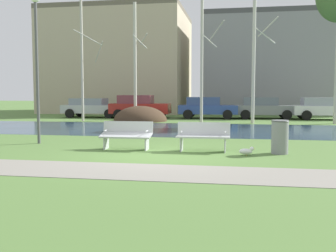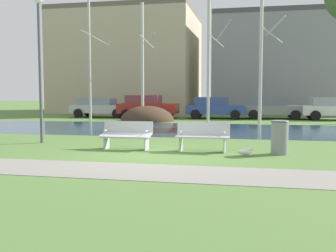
% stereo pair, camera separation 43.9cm
% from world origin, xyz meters
% --- Properties ---
extents(ground_plane, '(120.00, 120.00, 0.00)m').
position_xyz_m(ground_plane, '(0.00, 10.00, 0.00)').
color(ground_plane, '#517538').
extents(paved_path_strip, '(60.00, 1.85, 0.01)m').
position_xyz_m(paved_path_strip, '(0.00, -2.28, 0.01)').
color(paved_path_strip, gray).
rests_on(paved_path_strip, ground).
extents(river_band, '(80.00, 7.19, 0.01)m').
position_xyz_m(river_band, '(0.00, 8.13, 0.00)').
color(river_band, '#284256').
rests_on(river_band, ground).
extents(soil_mound, '(3.35, 3.29, 1.90)m').
position_xyz_m(soil_mound, '(-3.74, 13.21, 0.00)').
color(soil_mound, '#423021').
rests_on(soil_mound, ground).
extents(bench_left, '(1.60, 0.56, 0.87)m').
position_xyz_m(bench_left, '(-1.19, 1.05, 0.47)').
color(bench_left, '#B2B5B7').
rests_on(bench_left, ground).
extents(bench_right, '(1.60, 0.56, 0.87)m').
position_xyz_m(bench_right, '(1.19, 1.05, 0.47)').
color(bench_right, '#B2B5B7').
rests_on(bench_right, ground).
extents(trash_bin, '(0.51, 0.51, 0.98)m').
position_xyz_m(trash_bin, '(3.42, 0.96, 0.51)').
color(trash_bin, gray).
rests_on(trash_bin, ground).
extents(seagull, '(0.44, 0.17, 0.26)m').
position_xyz_m(seagull, '(2.47, 0.41, 0.13)').
color(seagull, white).
rests_on(seagull, ground).
extents(streetlamp, '(0.32, 0.32, 5.14)m').
position_xyz_m(streetlamp, '(-4.61, 1.94, 3.45)').
color(streetlamp, '#4C4C51').
rests_on(streetlamp, ground).
extents(birch_far_left, '(1.52, 2.74, 7.59)m').
position_xyz_m(birch_far_left, '(-7.22, 12.56, 3.85)').
color(birch_far_left, '#BCB7A8').
rests_on(birch_far_left, ground).
extents(birch_left, '(0.96, 1.67, 7.46)m').
position_xyz_m(birch_left, '(-4.21, 13.86, 3.78)').
color(birch_left, beige).
rests_on(birch_left, ground).
extents(birch_center_left, '(1.39, 2.17, 7.41)m').
position_xyz_m(birch_center_left, '(0.18, 12.53, 3.78)').
color(birch_center_left, beige).
rests_on(birch_center_left, ground).
extents(birch_center, '(1.41, 2.47, 7.12)m').
position_xyz_m(birch_center, '(3.16, 12.52, 3.66)').
color(birch_center, beige).
rests_on(birch_center, ground).
extents(parked_van_nearest_silver, '(4.35, 2.15, 1.37)m').
position_xyz_m(parked_van_nearest_silver, '(-8.03, 16.24, 0.74)').
color(parked_van_nearest_silver, '#B2B5BC').
rests_on(parked_van_nearest_silver, ground).
extents(parked_sedan_second_red, '(4.18, 2.12, 1.60)m').
position_xyz_m(parked_sedan_second_red, '(-4.54, 16.16, 0.83)').
color(parked_sedan_second_red, maroon).
rests_on(parked_sedan_second_red, ground).
extents(parked_hatch_third_blue, '(4.04, 2.13, 1.47)m').
position_xyz_m(parked_hatch_third_blue, '(0.19, 16.50, 0.77)').
color(parked_hatch_third_blue, '#2D4793').
rests_on(parked_hatch_third_blue, ground).
extents(parked_wagon_fourth_grey, '(4.10, 2.12, 1.45)m').
position_xyz_m(parked_wagon_fourth_grey, '(4.02, 16.90, 0.77)').
color(parked_wagon_fourth_grey, slate).
rests_on(parked_wagon_fourth_grey, ground).
extents(parked_suv_fifth_white, '(4.50, 2.04, 1.45)m').
position_xyz_m(parked_suv_fifth_white, '(8.00, 16.57, 0.77)').
color(parked_suv_fifth_white, silver).
rests_on(parked_suv_fifth_white, ground).
extents(building_beige_block, '(12.16, 9.99, 9.10)m').
position_xyz_m(building_beige_block, '(-8.50, 24.94, 4.55)').
color(building_beige_block, '#BCAD8E').
rests_on(building_beige_block, ground).
extents(building_grey_warehouse, '(13.00, 7.96, 8.41)m').
position_xyz_m(building_grey_warehouse, '(5.96, 25.22, 4.21)').
color(building_grey_warehouse, gray).
rests_on(building_grey_warehouse, ground).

